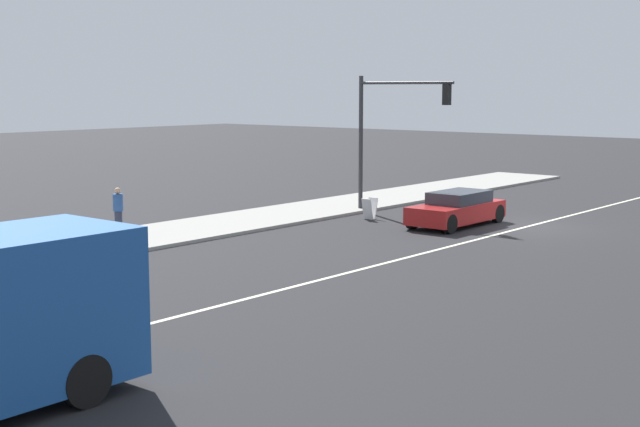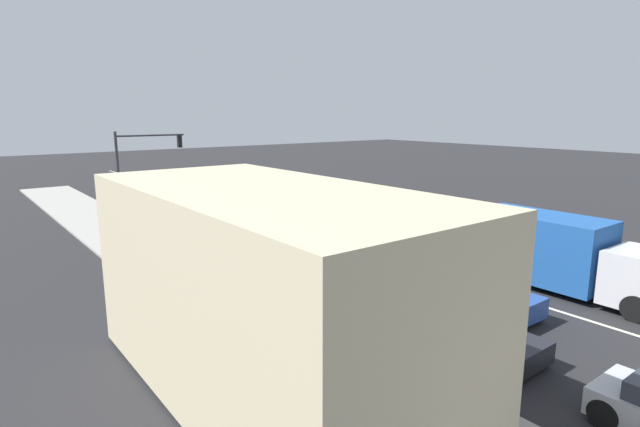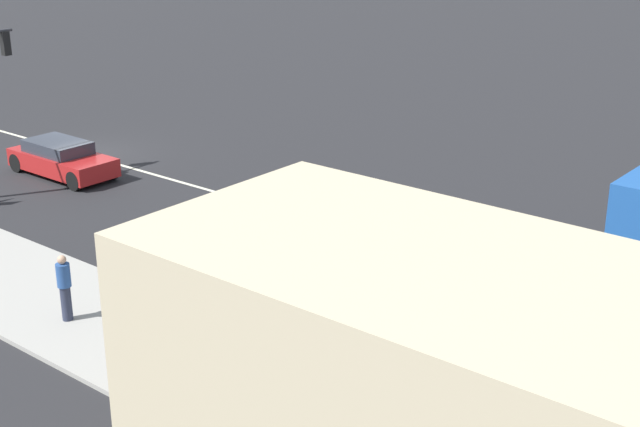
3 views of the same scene
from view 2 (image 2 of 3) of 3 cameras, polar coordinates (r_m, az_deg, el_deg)
ground_plane at (r=23.91m, az=8.99°, el=-5.40°), size 160.00×160.00×0.00m
sidewalk_right at (r=18.29m, az=-9.89°, el=-10.57°), size 4.00×73.00×0.12m
lane_marking_center at (r=38.17m, az=-11.03°, el=0.84°), size 0.16×60.00×0.01m
building_corner_store at (r=12.35m, az=-5.94°, el=-8.63°), size 5.64×10.65×5.01m
traffic_signal_main at (r=34.84m, az=-19.91°, el=5.86°), size 4.59×0.34×5.60m
pedestrian at (r=23.69m, az=-18.64°, el=-3.47°), size 0.34×0.34×1.71m
warning_aframe_sign at (r=33.79m, az=-18.01°, el=-0.14°), size 0.45×0.53×0.84m
delivery_truck at (r=21.72m, az=25.84°, el=-4.11°), size 2.44×7.50×2.87m
sedan_dark at (r=15.60m, az=16.66°, el=-12.73°), size 1.86×4.14×1.23m
coupe_blue at (r=18.66m, az=17.35°, el=-8.56°), size 1.86×4.31×1.33m
hatchback_red at (r=35.76m, az=-13.10°, el=1.09°), size 1.84×4.46×1.31m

